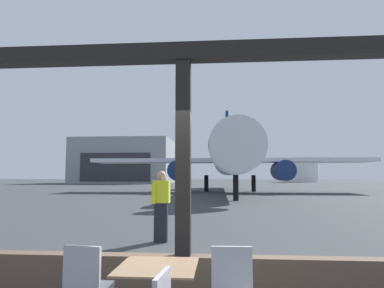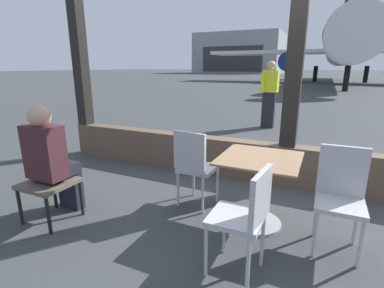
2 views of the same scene
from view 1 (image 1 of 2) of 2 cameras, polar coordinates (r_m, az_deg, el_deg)
The scene contains 7 objects.
ground_plane at distance 44.67m, azimuth 3.98°, elevation -7.35°, with size 220.00×220.00×0.00m, color #383A3D.
window_frame at distance 4.68m, azimuth -1.47°, elevation -9.42°, with size 7.42×0.24×3.46m.
cafe_chair_window_left at distance 3.92m, azimuth -17.17°, elevation -21.01°, with size 0.43×0.43×0.92m.
airplane at distance 33.74m, azimuth 6.36°, elevation -2.27°, with size 27.03×29.84×10.12m.
ground_crew_worker at distance 8.62m, azimuth -5.16°, elevation -10.05°, with size 0.41×0.45×1.74m.
distant_hangar at distance 76.69m, azimuth -11.18°, elevation -2.84°, with size 20.46×13.63×9.51m.
fuel_storage_tank at distance 93.49m, azimuth 17.60°, elevation -4.14°, with size 9.04×9.04×6.15m, color white.
Camera 1 is at (0.49, -4.64, 1.62)m, focal length 32.05 mm.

